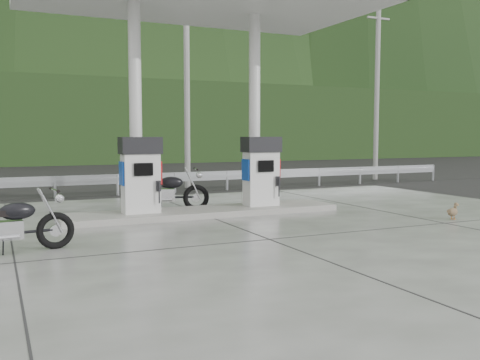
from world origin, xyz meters
name	(u,v)px	position (x,y,z in m)	size (l,w,h in m)	color
ground	(247,232)	(0.00, 0.00, 0.00)	(160.00, 160.00, 0.00)	black
forecourt_apron	(247,231)	(0.00, 0.00, 0.01)	(18.00, 14.00, 0.02)	slate
pump_island	(204,212)	(0.00, 2.50, 0.10)	(7.00, 1.40, 0.15)	gray
gas_pump_left	(141,175)	(-1.60, 2.50, 1.07)	(0.95, 0.55, 1.80)	silver
gas_pump_right	(261,171)	(1.60, 2.50, 1.07)	(0.95, 0.55, 1.80)	silver
canopy_column_left	(135,108)	(-1.60, 2.90, 2.67)	(0.30, 0.30, 5.00)	silver
canopy_column_right	(254,110)	(1.60, 2.90, 2.67)	(0.30, 0.30, 5.00)	silver
guardrail	(147,173)	(0.00, 8.00, 0.71)	(26.00, 0.16, 1.42)	#A2A6AA
road	(124,185)	(0.00, 11.50, 0.00)	(60.00, 7.00, 0.01)	black
utility_pole_b	(187,83)	(2.00, 9.50, 4.00)	(0.22, 0.22, 8.00)	gray
utility_pole_c	(377,91)	(11.00, 9.50, 4.00)	(0.22, 0.22, 8.00)	gray
tree_band	(66,121)	(0.00, 30.00, 3.00)	(80.00, 6.00, 6.00)	black
forested_hills	(36,152)	(0.00, 60.00, 0.00)	(100.00, 40.00, 140.00)	black
motorcycle_left	(11,226)	(-4.52, -0.24, 0.48)	(1.95, 0.62, 0.93)	black
motorcycle_right	(167,193)	(-0.64, 3.52, 0.51)	(2.07, 0.65, 0.98)	black
duck	(453,212)	(5.10, -0.64, 0.19)	(0.46, 0.13, 0.33)	brown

